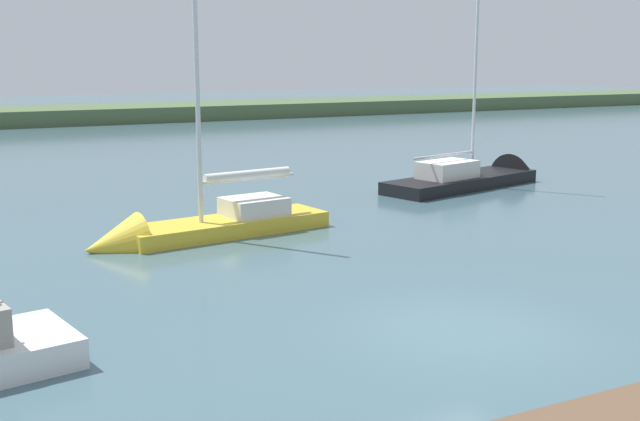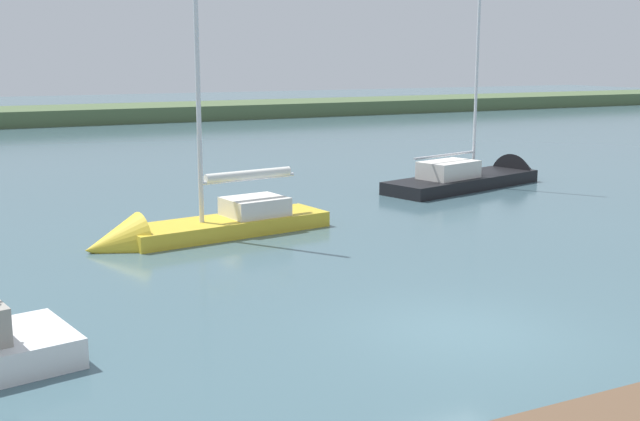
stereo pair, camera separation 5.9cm
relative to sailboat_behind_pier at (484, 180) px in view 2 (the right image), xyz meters
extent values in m
plane|color=#42606B|center=(11.45, 13.78, -0.16)|extent=(200.00, 200.00, 0.00)
cube|color=#4C603D|center=(11.45, -39.67, -0.16)|extent=(180.00, 8.00, 2.40)
cube|color=black|center=(1.32, 0.34, -0.09)|extent=(7.57, 3.81, 0.84)
cone|color=black|center=(-2.71, -0.69, -0.09)|extent=(2.31, 2.46, 2.06)
cube|color=silver|center=(2.17, 0.56, 0.66)|extent=(2.54, 1.95, 0.66)
cylinder|color=silver|center=(0.69, 0.18, 4.44)|extent=(0.12, 0.12, 8.22)
cylinder|color=silver|center=(2.39, 0.61, 1.24)|extent=(3.42, 0.96, 0.09)
cube|color=gold|center=(12.49, 3.92, -0.07)|extent=(6.30, 2.58, 0.72)
cone|color=gold|center=(15.94, 4.42, -0.07)|extent=(1.78, 1.93, 1.73)
cube|color=silver|center=(11.58, 3.79, 0.56)|extent=(1.93, 1.67, 0.54)
cylinder|color=silver|center=(13.32, 4.04, 4.07)|extent=(0.14, 0.14, 7.56)
cylinder|color=silver|center=(11.77, 3.82, 1.42)|extent=(3.12, 0.55, 0.11)
cylinder|color=silver|center=(11.77, 3.82, 1.54)|extent=(2.83, 0.66, 0.26)
camera|label=1|loc=(20.29, 25.23, 4.95)|focal=44.12mm
camera|label=2|loc=(20.24, 25.26, 4.95)|focal=44.12mm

